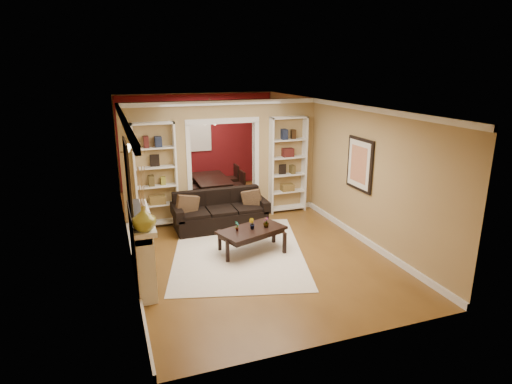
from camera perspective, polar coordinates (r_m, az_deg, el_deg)
name	(u,v)px	position (r m, az deg, el deg)	size (l,w,h in m)	color
floor	(239,233)	(9.16, -2.28, -5.50)	(8.00, 8.00, 0.00)	brown
ceiling	(237,105)	(8.53, -2.48, 11.58)	(8.00, 8.00, 0.00)	white
wall_back	(197,141)	(12.55, -7.83, 6.78)	(8.00, 8.00, 0.00)	tan
wall_front	(337,246)	(5.24, 10.79, -7.10)	(8.00, 8.00, 0.00)	tan
wall_left	(124,181)	(8.39, -17.22, 1.40)	(8.00, 8.00, 0.00)	tan
wall_right	(335,164)	(9.63, 10.54, 3.74)	(8.00, 8.00, 0.00)	tan
partition_wall	(223,160)	(9.87, -4.44, 4.28)	(4.50, 0.15, 2.70)	tan
red_back_panel	(198,142)	(12.53, -7.80, 6.62)	(4.44, 0.04, 2.64)	maroon
dining_window	(198,134)	(12.45, -7.80, 7.64)	(0.78, 0.03, 0.98)	#8CA5CC
area_rug	(238,251)	(8.30, -2.39, -7.87)	(2.40, 3.36, 0.01)	white
sofa	(220,210)	(9.36, -4.77, -2.46)	(2.05, 0.88, 0.80)	black
pillow_left	(187,204)	(9.12, -9.18, -1.64)	(0.47, 0.13, 0.47)	brown
pillow_right	(252,199)	(9.47, -0.53, -0.89)	(0.42, 0.12, 0.42)	brown
coffee_table	(252,240)	(8.18, -0.56, -6.48)	(1.24, 0.67, 0.47)	black
plant_left	(237,226)	(7.97, -2.54, -4.56)	(0.10, 0.07, 0.19)	#336626
plant_center	(252,224)	(8.05, -0.57, -4.27)	(0.11, 0.09, 0.21)	#336626
plant_right	(266,222)	(8.15, 1.36, -4.06)	(0.11, 0.11, 0.20)	#336626
bookshelf_left	(156,176)	(9.48, -13.23, 2.13)	(0.90, 0.30, 2.30)	white
bookshelf_right	(288,165)	(10.26, 4.23, 3.61)	(0.90, 0.30, 2.30)	white
fireplace	(143,249)	(7.22, -14.82, -7.31)	(0.32, 1.70, 1.16)	white
vase	(144,219)	(6.29, -14.73, -3.44)	(0.34, 0.34, 0.36)	olive
mirror	(128,176)	(6.82, -16.73, 2.00)	(0.03, 0.95, 1.10)	silver
wall_sconce	(125,150)	(8.83, -17.02, 5.34)	(0.18, 0.18, 0.22)	#FFE0A5
framed_art	(359,164)	(8.74, 13.63, 3.61)	(0.04, 0.85, 1.05)	black
dining_table	(212,188)	(11.55, -5.84, 0.56)	(0.89, 1.59, 0.56)	black
dining_chair_nw	(194,188)	(11.12, -8.24, 0.57)	(0.41, 0.41, 0.83)	black
dining_chair_ne	(235,185)	(11.38, -2.80, 0.93)	(0.38, 0.38, 0.77)	black
dining_chair_sw	(190,180)	(11.67, -8.84, 1.53)	(0.45, 0.45, 0.91)	black
dining_chair_se	(229,179)	(11.93, -3.63, 1.76)	(0.40, 0.40, 0.81)	black
chandelier	(207,123)	(11.20, -6.56, 9.14)	(0.50, 0.50, 0.30)	#3F2D1C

